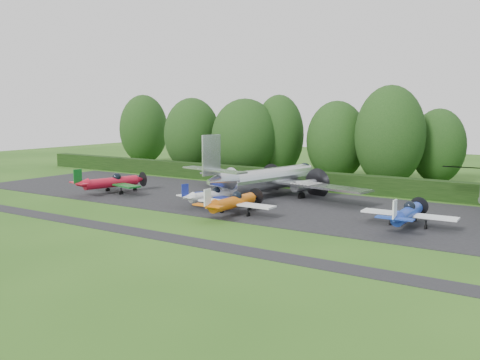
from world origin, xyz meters
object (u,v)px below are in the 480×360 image
Objects in this scene: light_plane_orange at (233,202)px; light_plane_red at (112,182)px; light_plane_white at (212,195)px; light_plane_blue at (407,213)px; transport_plane at (269,178)px.

light_plane_red is at bearing 171.42° from light_plane_orange.
light_plane_white is at bearing 146.54° from light_plane_orange.
light_plane_orange is (17.68, -2.57, -0.08)m from light_plane_red.
light_plane_red is 1.25× the size of light_plane_white.
light_plane_orange reaches higher than light_plane_blue.
light_plane_blue is at bearing -12.44° from light_plane_red.
light_plane_blue is (18.33, 0.58, 0.16)m from light_plane_white.
light_plane_orange is at bearing -88.33° from transport_plane.
light_plane_blue is at bearing -33.43° from transport_plane.
transport_plane is 3.33× the size of light_plane_white.
light_plane_orange is 1.01× the size of light_plane_blue.
light_plane_red reaches higher than light_plane_blue.
transport_plane is 2.86× the size of light_plane_blue.
light_plane_blue is (16.31, -6.63, -0.80)m from transport_plane.
light_plane_red is 31.69m from light_plane_blue.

